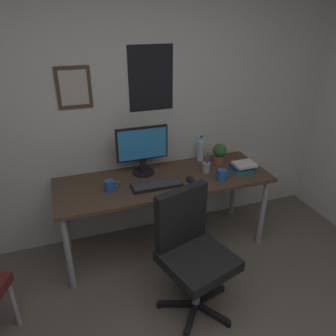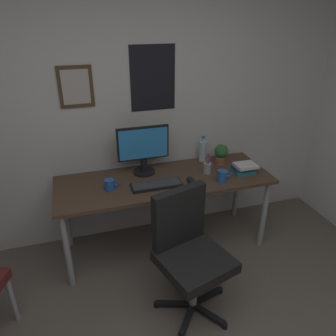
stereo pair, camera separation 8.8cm
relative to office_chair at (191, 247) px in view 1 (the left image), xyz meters
name	(u,v)px [view 1 (the left image)]	position (x,y,z in m)	size (l,w,h in m)	color
wall_back	(117,106)	(-0.27, 1.11, 0.77)	(4.40, 0.10, 2.60)	silver
desk	(164,186)	(0.03, 0.70, 0.13)	(1.88, 0.66, 0.73)	#4C3828
office_chair	(191,247)	(0.00, 0.00, 0.00)	(0.58, 0.59, 0.95)	black
monitor	(142,148)	(-0.11, 0.87, 0.44)	(0.46, 0.20, 0.43)	black
keyboard	(157,185)	(-0.07, 0.59, 0.21)	(0.43, 0.15, 0.03)	black
computer_mouse	(190,179)	(0.23, 0.59, 0.22)	(0.06, 0.11, 0.04)	black
water_bottle	(201,150)	(0.49, 0.96, 0.31)	(0.07, 0.07, 0.25)	silver
coffee_mug_near	(222,175)	(0.49, 0.52, 0.25)	(0.12, 0.08, 0.10)	#2659B2
coffee_mug_far	(110,186)	(-0.45, 0.65, 0.24)	(0.12, 0.08, 0.09)	#2659B2
potted_plant	(219,153)	(0.63, 0.85, 0.30)	(0.13, 0.13, 0.19)	brown
pen_cup	(206,167)	(0.43, 0.70, 0.25)	(0.07, 0.07, 0.20)	#9EA0A5
book_stack_left	(243,167)	(0.76, 0.61, 0.24)	(0.21, 0.16, 0.08)	#26727A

